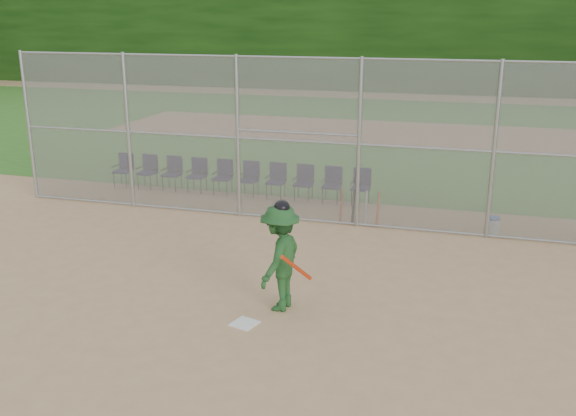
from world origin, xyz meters
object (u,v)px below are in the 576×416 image
(batter_at_plate, at_px, (280,257))
(chair_0, at_px, (123,170))
(water_cooler, at_px, (493,225))
(home_plate, at_px, (245,323))

(batter_at_plate, bearing_deg, chair_0, 135.96)
(water_cooler, bearing_deg, batter_at_plate, -124.99)
(home_plate, relative_size, batter_at_plate, 0.20)
(batter_at_plate, relative_size, chair_0, 2.04)
(water_cooler, xyz_separation_m, chair_0, (-10.46, 1.46, 0.28))
(home_plate, bearing_deg, water_cooler, 55.88)
(water_cooler, distance_m, chair_0, 10.57)
(batter_at_plate, bearing_deg, home_plate, -117.64)
(home_plate, distance_m, chair_0, 9.81)
(home_plate, height_order, water_cooler, water_cooler)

